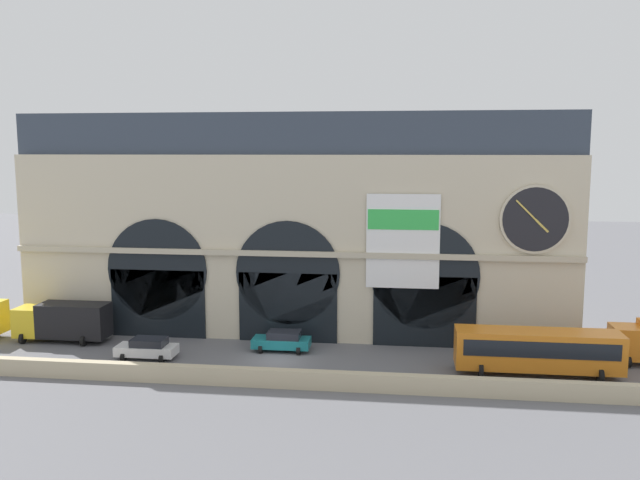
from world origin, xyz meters
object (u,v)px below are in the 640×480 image
object	(u,v)px
box_truck_west	(64,321)
car_midwest	(147,348)
bus_east	(537,350)
car_center	(282,341)

from	to	relation	value
box_truck_west	car_midwest	bearing A→B (deg)	-22.15
box_truck_west	bus_east	size ratio (longest dim) A/B	0.68
car_center	car_midwest	bearing A→B (deg)	-161.82
car_midwest	car_center	xyz separation A→B (m)	(9.50, 3.12, 0.00)
car_midwest	car_center	size ratio (longest dim) A/B	1.00
bus_east	car_midwest	bearing A→B (deg)	179.89
box_truck_west	car_midwest	xyz separation A→B (m)	(8.32, -3.39, -0.90)
box_truck_west	car_center	bearing A→B (deg)	-0.85
car_midwest	bus_east	xyz separation A→B (m)	(27.73, -0.05, 0.98)
car_midwest	bus_east	distance (m)	27.75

